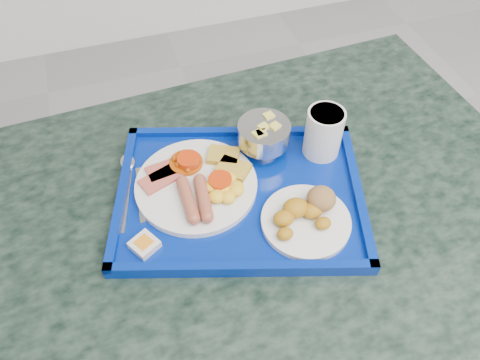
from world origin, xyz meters
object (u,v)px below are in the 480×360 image
at_px(juice_cup, 324,131).
at_px(bread_plate, 307,215).
at_px(table, 244,259).
at_px(main_plate, 201,183).
at_px(fruit_bowl, 264,134).
at_px(tray, 240,195).

bearing_deg(juice_cup, bread_plate, -122.46).
height_order(table, bread_plate, bread_plate).
xyz_separation_m(main_plate, fruit_bowl, (0.15, 0.06, 0.03)).
bearing_deg(fruit_bowl, main_plate, -159.17).
relative_size(table, fruit_bowl, 11.75).
distance_m(tray, fruit_bowl, 0.14).
relative_size(tray, main_plate, 2.32).
bearing_deg(main_plate, fruit_bowl, 20.83).
bearing_deg(tray, fruit_bowl, 49.15).
height_order(main_plate, bread_plate, bread_plate).
height_order(table, juice_cup, juice_cup).
xyz_separation_m(table, tray, (-0.00, 0.02, 0.20)).
relative_size(bread_plate, juice_cup, 1.57).
relative_size(fruit_bowl, juice_cup, 1.01).
distance_m(fruit_bowl, juice_cup, 0.12).
bearing_deg(tray, main_plate, 151.15).
distance_m(table, fruit_bowl, 0.30).
distance_m(bread_plate, juice_cup, 0.19).
height_order(table, main_plate, main_plate).
distance_m(table, bread_plate, 0.26).
bearing_deg(table, juice_cup, 22.74).
bearing_deg(tray, bread_plate, -45.31).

